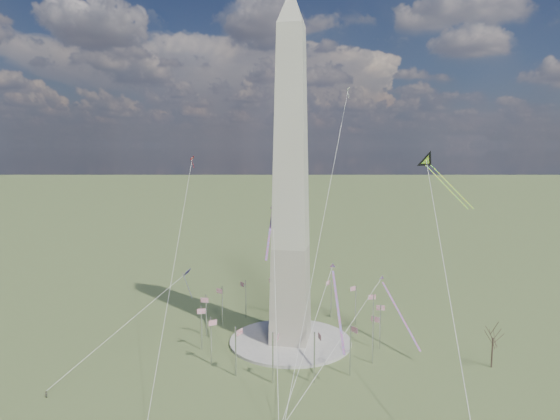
% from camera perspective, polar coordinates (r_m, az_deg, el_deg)
% --- Properties ---
extents(ground, '(2000.00, 2000.00, 0.00)m').
position_cam_1_polar(ground, '(153.02, 1.19, -14.88)').
color(ground, '#4D5D2E').
rests_on(ground, ground).
extents(plaza, '(36.00, 36.00, 0.80)m').
position_cam_1_polar(plaza, '(152.87, 1.19, -14.74)').
color(plaza, '#BCB3AC').
rests_on(plaza, ground).
extents(washington_monument, '(15.56, 15.56, 100.00)m').
position_cam_1_polar(washington_monument, '(141.99, 1.24, 3.33)').
color(washington_monument, '#A8A18D').
rests_on(washington_monument, plaza).
extents(flagpole_ring, '(54.40, 54.40, 13.00)m').
position_cam_1_polar(flagpole_ring, '(150.42, 1.20, -12.32)').
color(flagpole_ring, silver).
rests_on(flagpole_ring, ground).
extents(tree_near, '(6.94, 6.94, 12.14)m').
position_cam_1_polar(tree_near, '(145.27, 23.17, -13.08)').
color(tree_near, '#4F3C30').
rests_on(tree_near, ground).
extents(person_west, '(0.85, 0.75, 1.48)m').
position_cam_1_polar(person_west, '(134.54, -25.15, -18.52)').
color(person_west, gray).
rests_on(person_west, ground).
extents(kite_delta_black, '(15.28, 17.06, 15.40)m').
position_cam_1_polar(kite_delta_black, '(151.50, 16.66, 5.08)').
color(kite_delta_black, black).
rests_on(kite_delta_black, ground).
extents(kite_diamond_purple, '(2.19, 3.24, 9.58)m').
position_cam_1_polar(kite_diamond_purple, '(153.81, -10.56, -7.38)').
color(kite_diamond_purple, navy).
rests_on(kite_diamond_purple, ground).
extents(kite_streamer_left, '(6.43, 24.32, 16.87)m').
position_cam_1_polar(kite_streamer_left, '(135.33, 6.43, -9.46)').
color(kite_streamer_left, red).
rests_on(kite_streamer_left, ground).
extents(kite_streamer_mid, '(2.97, 18.49, 12.69)m').
position_cam_1_polar(kite_streamer_mid, '(140.43, -1.09, -1.85)').
color(kite_streamer_mid, red).
rests_on(kite_streamer_mid, ground).
extents(kite_streamer_right, '(11.80, 20.71, 15.61)m').
position_cam_1_polar(kite_streamer_right, '(152.99, 12.89, -10.20)').
color(kite_streamer_right, red).
rests_on(kite_streamer_right, ground).
extents(kite_small_red, '(1.48, 2.16, 4.54)m').
position_cam_1_polar(kite_small_red, '(189.50, -9.99, 5.73)').
color(kite_small_red, red).
rests_on(kite_small_red, ground).
extents(kite_small_white, '(1.44, 2.11, 4.43)m').
position_cam_1_polar(kite_small_white, '(191.41, 7.81, 13.42)').
color(kite_small_white, white).
rests_on(kite_small_white, ground).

